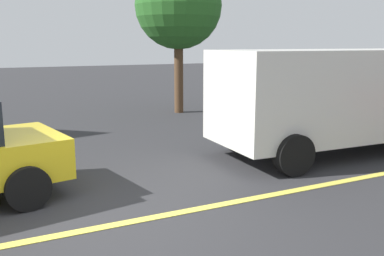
# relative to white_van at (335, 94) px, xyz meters

# --- Properties ---
(ground_plane) EXTENTS (80.00, 80.00, 0.00)m
(ground_plane) POSITION_rel_white_van_xyz_m (-5.53, -1.60, -1.27)
(ground_plane) COLOR #2D2D30
(lane_marking_centre) EXTENTS (28.00, 0.16, 0.01)m
(lane_marking_centre) POSITION_rel_white_van_xyz_m (-2.53, -1.60, -1.26)
(lane_marking_centre) COLOR #E0D14C
(white_van) EXTENTS (5.28, 2.43, 2.20)m
(white_van) POSITION_rel_white_van_xyz_m (0.00, 0.00, 0.00)
(white_van) COLOR silver
(white_van) RESTS_ON ground_plane
(tree_left_verge) EXTENTS (2.85, 2.85, 4.97)m
(tree_left_verge) POSITION_rel_white_van_xyz_m (-0.68, 6.46, 2.25)
(tree_left_verge) COLOR #513823
(tree_left_verge) RESTS_ON ground_plane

